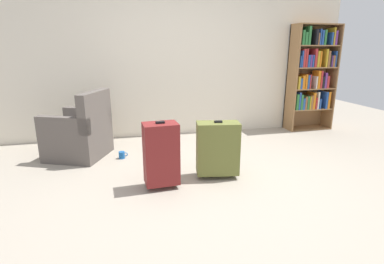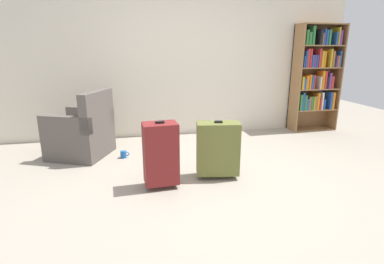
{
  "view_description": "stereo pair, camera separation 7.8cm",
  "coord_description": "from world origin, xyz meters",
  "px_view_note": "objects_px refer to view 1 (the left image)",
  "views": [
    {
      "loc": [
        -0.9,
        -2.88,
        1.44
      ],
      "look_at": [
        -0.17,
        0.22,
        0.55
      ],
      "focal_mm": 28.19,
      "sensor_mm": 36.0,
      "label": 1
    },
    {
      "loc": [
        -0.82,
        -2.9,
        1.44
      ],
      "look_at": [
        -0.17,
        0.22,
        0.55
      ],
      "focal_mm": 28.19,
      "sensor_mm": 36.0,
      "label": 2
    }
  ],
  "objects_px": {
    "armchair": "(80,134)",
    "suitcase_dark_red": "(161,154)",
    "suitcase_olive": "(218,148)",
    "bookshelf": "(311,75)",
    "mug": "(122,155)"
  },
  "relations": [
    {
      "from": "armchair",
      "to": "suitcase_dark_red",
      "type": "distance_m",
      "value": 1.52
    },
    {
      "from": "suitcase_olive",
      "to": "bookshelf",
      "type": "bearing_deg",
      "value": 36.88
    },
    {
      "from": "bookshelf",
      "to": "armchair",
      "type": "height_order",
      "value": "bookshelf"
    },
    {
      "from": "bookshelf",
      "to": "suitcase_olive",
      "type": "distance_m",
      "value": 2.91
    },
    {
      "from": "mug",
      "to": "bookshelf",
      "type": "bearing_deg",
      "value": 14.1
    },
    {
      "from": "armchair",
      "to": "suitcase_olive",
      "type": "height_order",
      "value": "armchair"
    },
    {
      "from": "bookshelf",
      "to": "suitcase_olive",
      "type": "bearing_deg",
      "value": -143.12
    },
    {
      "from": "suitcase_dark_red",
      "to": "suitcase_olive",
      "type": "relative_size",
      "value": 1.09
    },
    {
      "from": "bookshelf",
      "to": "suitcase_dark_red",
      "type": "relative_size",
      "value": 2.54
    },
    {
      "from": "suitcase_olive",
      "to": "suitcase_dark_red",
      "type": "bearing_deg",
      "value": -169.82
    },
    {
      "from": "bookshelf",
      "to": "suitcase_olive",
      "type": "height_order",
      "value": "bookshelf"
    },
    {
      "from": "suitcase_dark_red",
      "to": "mug",
      "type": "bearing_deg",
      "value": 112.43
    },
    {
      "from": "bookshelf",
      "to": "mug",
      "type": "height_order",
      "value": "bookshelf"
    },
    {
      "from": "mug",
      "to": "suitcase_olive",
      "type": "xyz_separation_m",
      "value": [
        1.06,
        -0.87,
        0.3
      ]
    },
    {
      "from": "mug",
      "to": "suitcase_dark_red",
      "type": "relative_size",
      "value": 0.17
    }
  ]
}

